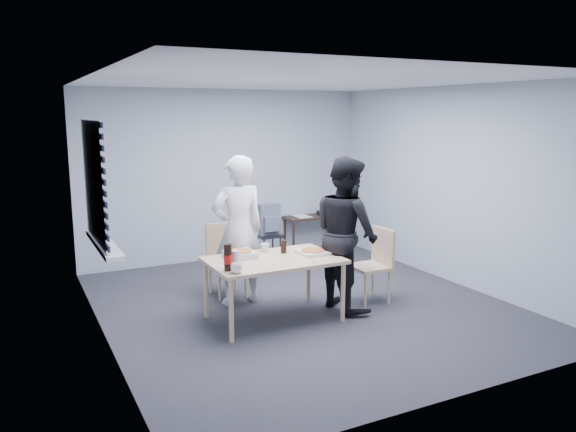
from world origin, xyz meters
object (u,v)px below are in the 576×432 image
stool (269,241)px  mug_b (265,247)px  dining_table (274,264)px  backpack (269,220)px  person_black (346,233)px  chair_far (225,254)px  soda_bottle (228,258)px  side_table (311,221)px  person_white (238,231)px  mug_a (237,268)px  chair_right (376,260)px

stool → mug_b: 1.94m
dining_table → backpack: 2.22m
person_black → stool: 2.13m
chair_far → backpack: bearing=42.0°
chair_far → soda_bottle: bearing=-108.9°
chair_far → side_table: size_ratio=1.01×
dining_table → stool: size_ratio=2.97×
backpack → side_table: bearing=21.0°
person_white → soda_bottle: bearing=62.5°
dining_table → side_table: (1.88, 2.55, -0.12)m
mug_a → mug_b: size_ratio=1.23×
person_white → mug_b: person_white is taller
person_black → mug_a: bearing=102.6°
person_white → person_black: same height
side_table → mug_b: size_ratio=8.79×
chair_far → stool: size_ratio=1.87×
dining_table → person_white: person_white is taller
dining_table → stool: bearing=66.7°
chair_right → mug_a: 1.97m
stool → backpack: 0.33m
mug_b → backpack: bearing=63.9°
chair_right → person_white: size_ratio=0.50×
chair_far → soda_bottle: soda_bottle is taller
stool → mug_b: size_ratio=4.77×
person_white → stool: size_ratio=3.71×
person_black → stool: person_black is taller
mug_a → mug_b: mug_a is taller
person_black → mug_b: person_black is taller
side_table → backpack: size_ratio=1.94×
person_white → side_table: size_ratio=2.01×
backpack → soda_bottle: 2.71m
stool → person_white: bearing=-126.8°
chair_far → soda_bottle: (-0.45, -1.32, 0.31)m
dining_table → chair_far: bearing=98.0°
person_white → dining_table: bearing=101.4°
mug_a → person_white: bearing=67.4°
dining_table → person_white: (-0.14, 0.68, 0.26)m
person_black → stool: size_ratio=3.71×
person_white → chair_far: bearing=-87.6°
chair_far → stool: bearing=42.4°
chair_right → person_black: size_ratio=0.50×
soda_bottle → side_table: bearing=48.0°
side_table → stool: (-1.00, -0.50, -0.14)m
chair_right → stool: size_ratio=1.87×
person_white → mug_a: size_ratio=14.39×
dining_table → mug_a: (-0.56, -0.34, 0.11)m
chair_right → stool: chair_right is taller
chair_right → stool: (-0.47, 2.04, -0.15)m
mug_a → mug_b: 0.91m
person_black → chair_far: bearing=43.8°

